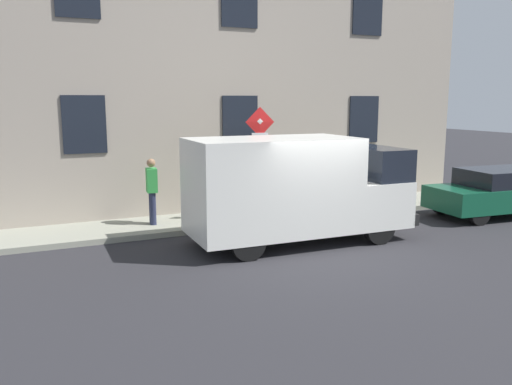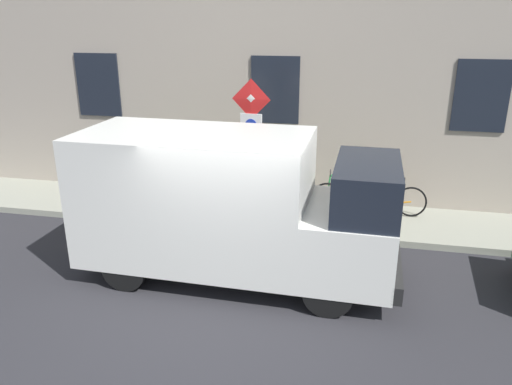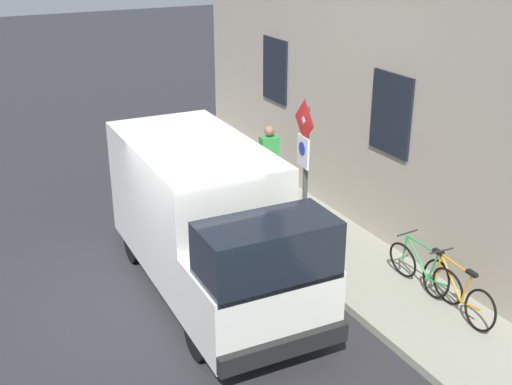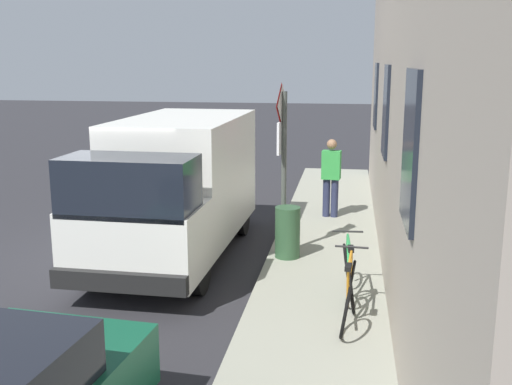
# 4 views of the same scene
# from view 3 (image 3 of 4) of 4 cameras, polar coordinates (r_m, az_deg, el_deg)

# --- Properties ---
(ground_plane) EXTENTS (80.00, 80.00, 0.00)m
(ground_plane) POSITION_cam_3_polar(r_m,az_deg,el_deg) (11.29, -7.86, -9.52)
(ground_plane) COLOR #29282C
(sidewalk_slab) EXTENTS (1.97, 17.88, 0.14)m
(sidewalk_slab) POSITION_cam_3_polar(r_m,az_deg,el_deg) (12.67, 7.35, -5.34)
(sidewalk_slab) COLOR gray
(sidewalk_slab) RESTS_ON ground_plane
(building_facade) EXTENTS (0.75, 15.88, 8.49)m
(building_facade) POSITION_cam_3_polar(r_m,az_deg,el_deg) (12.18, 13.68, 13.85)
(building_facade) COLOR #A49788
(building_facade) RESTS_ON ground_plane
(sign_post_stacked) EXTENTS (0.17, 0.56, 2.91)m
(sign_post_stacked) POSITION_cam_3_polar(r_m,az_deg,el_deg) (11.60, 4.22, 3.05)
(sign_post_stacked) COLOR #474C47
(sign_post_stacked) RESTS_ON sidewalk_slab
(delivery_van) EXTENTS (2.13, 5.38, 2.50)m
(delivery_van) POSITION_cam_3_polar(r_m,az_deg,el_deg) (11.02, -4.27, -2.31)
(delivery_van) COLOR white
(delivery_van) RESTS_ON ground_plane
(bicycle_orange) EXTENTS (0.46, 1.72, 0.89)m
(bicycle_orange) POSITION_cam_3_polar(r_m,az_deg,el_deg) (10.99, 17.16, -8.25)
(bicycle_orange) COLOR black
(bicycle_orange) RESTS_ON sidewalk_slab
(bicycle_green) EXTENTS (0.46, 1.71, 0.89)m
(bicycle_green) POSITION_cam_3_polar(r_m,az_deg,el_deg) (11.47, 14.48, -6.58)
(bicycle_green) COLOR black
(bicycle_green) RESTS_ON sidewalk_slab
(pedestrian) EXTENTS (0.43, 0.30, 1.72)m
(pedestrian) POSITION_cam_3_polar(r_m,az_deg,el_deg) (14.52, 1.15, 2.85)
(pedestrian) COLOR #262B47
(pedestrian) RESTS_ON sidewalk_slab
(litter_bin) EXTENTS (0.44, 0.44, 0.90)m
(litter_bin) POSITION_cam_3_polar(r_m,az_deg,el_deg) (12.06, 5.18, -3.97)
(litter_bin) COLOR #2D5133
(litter_bin) RESTS_ON sidewalk_slab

